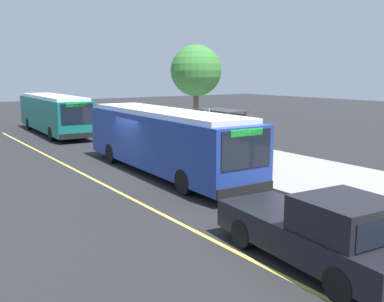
{
  "coord_description": "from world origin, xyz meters",
  "views": [
    {
      "loc": [
        18.46,
        -9.2,
        4.55
      ],
      "look_at": [
        3.72,
        0.92,
        1.4
      ],
      "focal_mm": 40.93,
      "sensor_mm": 36.0,
      "label": 1
    }
  ],
  "objects_px": {
    "waiting_bench": "(226,145)",
    "route_sign_post": "(207,128)",
    "transit_bus_main": "(164,139)",
    "pickup_truck": "(321,232)",
    "transit_bus_second": "(54,113)"
  },
  "relations": [
    {
      "from": "waiting_bench",
      "to": "route_sign_post",
      "type": "xyz_separation_m",
      "value": [
        1.76,
        -2.62,
        1.32
      ]
    },
    {
      "from": "waiting_bench",
      "to": "transit_bus_main",
      "type": "bearing_deg",
      "value": -71.37
    },
    {
      "from": "transit_bus_main",
      "to": "pickup_truck",
      "type": "relative_size",
      "value": 2.16
    },
    {
      "from": "transit_bus_main",
      "to": "transit_bus_second",
      "type": "relative_size",
      "value": 1.0
    },
    {
      "from": "transit_bus_second",
      "to": "route_sign_post",
      "type": "xyz_separation_m",
      "value": [
        16.71,
        2.34,
        0.34
      ]
    },
    {
      "from": "transit_bus_main",
      "to": "waiting_bench",
      "type": "bearing_deg",
      "value": 108.63
    },
    {
      "from": "transit_bus_second",
      "to": "waiting_bench",
      "type": "height_order",
      "value": "transit_bus_second"
    },
    {
      "from": "transit_bus_main",
      "to": "pickup_truck",
      "type": "height_order",
      "value": "transit_bus_main"
    },
    {
      "from": "transit_bus_main",
      "to": "pickup_truck",
      "type": "bearing_deg",
      "value": -11.12
    },
    {
      "from": "transit_bus_second",
      "to": "route_sign_post",
      "type": "height_order",
      "value": "same"
    },
    {
      "from": "transit_bus_second",
      "to": "transit_bus_main",
      "type": "bearing_deg",
      "value": -0.19
    },
    {
      "from": "pickup_truck",
      "to": "route_sign_post",
      "type": "distance_m",
      "value": 11.64
    },
    {
      "from": "transit_bus_second",
      "to": "waiting_bench",
      "type": "xyz_separation_m",
      "value": [
        14.95,
        4.96,
        -0.98
      ]
    },
    {
      "from": "pickup_truck",
      "to": "waiting_bench",
      "type": "height_order",
      "value": "pickup_truck"
    },
    {
      "from": "transit_bus_main",
      "to": "route_sign_post",
      "type": "xyz_separation_m",
      "value": [
        0.07,
        2.39,
        0.34
      ]
    }
  ]
}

